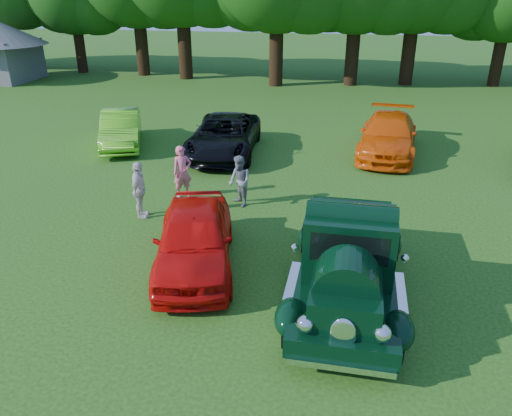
% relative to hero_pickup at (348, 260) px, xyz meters
% --- Properties ---
extents(ground, '(120.00, 120.00, 0.00)m').
position_rel_hero_pickup_xyz_m(ground, '(-1.48, 0.19, -0.87)').
color(ground, '#1E4610').
rests_on(ground, ground).
extents(hero_pickup, '(2.40, 5.16, 2.02)m').
position_rel_hero_pickup_xyz_m(hero_pickup, '(0.00, 0.00, 0.00)').
color(hero_pickup, black).
rests_on(hero_pickup, ground).
extents(red_convertible, '(2.71, 4.53, 1.44)m').
position_rel_hero_pickup_xyz_m(red_convertible, '(-3.42, 0.60, -0.15)').
color(red_convertible, red).
rests_on(red_convertible, ground).
extents(back_car_lime, '(2.93, 4.40, 1.37)m').
position_rel_hero_pickup_xyz_m(back_car_lime, '(-9.18, 8.99, -0.19)').
color(back_car_lime, '#51BB18').
rests_on(back_car_lime, ground).
extents(back_car_black, '(2.82, 5.31, 1.42)m').
position_rel_hero_pickup_xyz_m(back_car_black, '(-4.90, 8.80, -0.16)').
color(back_car_black, black).
rests_on(back_car_black, ground).
extents(back_car_orange, '(2.49, 5.17, 1.45)m').
position_rel_hero_pickup_xyz_m(back_car_orange, '(1.18, 10.02, -0.15)').
color(back_car_orange, '#E55108').
rests_on(back_car_orange, ground).
extents(spectator_pink, '(0.69, 0.66, 1.59)m').
position_rel_hero_pickup_xyz_m(spectator_pink, '(-5.05, 4.47, -0.08)').
color(spectator_pink, '#F36483').
rests_on(spectator_pink, ground).
extents(spectator_grey, '(0.90, 0.92, 1.50)m').
position_rel_hero_pickup_xyz_m(spectator_grey, '(-3.21, 4.17, -0.13)').
color(spectator_grey, gray).
rests_on(spectator_grey, ground).
extents(spectator_white, '(0.54, 0.99, 1.61)m').
position_rel_hero_pickup_xyz_m(spectator_white, '(-5.72, 2.84, -0.07)').
color(spectator_white, silver).
rests_on(spectator_white, ground).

